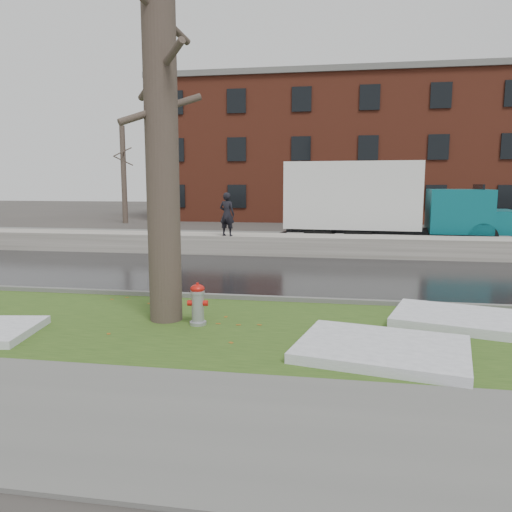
% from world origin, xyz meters
% --- Properties ---
extents(ground, '(120.00, 120.00, 0.00)m').
position_xyz_m(ground, '(0.00, 0.00, 0.00)').
color(ground, '#47423D').
rests_on(ground, ground).
extents(verge, '(60.00, 4.50, 0.04)m').
position_xyz_m(verge, '(0.00, -1.25, 0.02)').
color(verge, '#2A4617').
rests_on(verge, ground).
extents(sidewalk, '(60.00, 3.00, 0.05)m').
position_xyz_m(sidewalk, '(0.00, -5.00, 0.03)').
color(sidewalk, slate).
rests_on(sidewalk, ground).
extents(road, '(60.00, 7.00, 0.03)m').
position_xyz_m(road, '(0.00, 4.50, 0.01)').
color(road, black).
rests_on(road, ground).
extents(parking_lot, '(60.00, 9.00, 0.03)m').
position_xyz_m(parking_lot, '(0.00, 13.00, 0.01)').
color(parking_lot, slate).
rests_on(parking_lot, ground).
extents(curb, '(60.00, 0.15, 0.14)m').
position_xyz_m(curb, '(0.00, 1.00, 0.07)').
color(curb, slate).
rests_on(curb, ground).
extents(snowbank, '(60.00, 1.60, 0.75)m').
position_xyz_m(snowbank, '(0.00, 8.70, 0.38)').
color(snowbank, beige).
rests_on(snowbank, ground).
extents(brick_building, '(26.00, 12.00, 10.00)m').
position_xyz_m(brick_building, '(2.00, 30.00, 5.00)').
color(brick_building, maroon).
rests_on(brick_building, ground).
extents(bg_tree_left, '(1.40, 1.62, 6.50)m').
position_xyz_m(bg_tree_left, '(-12.00, 22.00, 3.33)').
color(bg_tree_left, brown).
rests_on(bg_tree_left, ground).
extents(bg_tree_center, '(1.40, 1.62, 6.50)m').
position_xyz_m(bg_tree_center, '(-6.00, 26.00, 3.33)').
color(bg_tree_center, brown).
rests_on(bg_tree_center, ground).
extents(fire_hydrant, '(0.40, 0.35, 0.82)m').
position_xyz_m(fire_hydrant, '(-0.15, -1.19, 0.48)').
color(fire_hydrant, '#A2A5AA').
rests_on(fire_hydrant, verge).
extents(tree, '(1.45, 1.67, 7.88)m').
position_xyz_m(tree, '(-0.86, -0.95, 4.01)').
color(tree, brown).
rests_on(tree, verge).
extents(box_truck, '(10.94, 3.13, 3.63)m').
position_xyz_m(box_truck, '(4.16, 12.03, 1.92)').
color(box_truck, black).
rests_on(box_truck, ground).
extents(worker, '(0.67, 0.52, 1.63)m').
position_xyz_m(worker, '(-1.69, 8.10, 1.56)').
color(worker, black).
rests_on(worker, snowbank).
extents(snow_patch_near, '(2.96, 2.50, 0.16)m').
position_xyz_m(snow_patch_near, '(3.20, -2.30, 0.12)').
color(snow_patch_near, white).
rests_on(snow_patch_near, verge).
extents(snow_patch_side, '(3.18, 2.49, 0.18)m').
position_xyz_m(snow_patch_side, '(5.00, -0.33, 0.13)').
color(snow_patch_side, white).
rests_on(snow_patch_side, verge).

